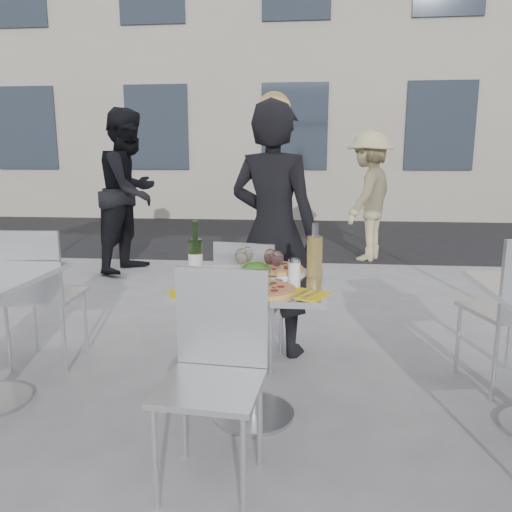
# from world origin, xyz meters

# --- Properties ---
(ground) EXTENTS (80.00, 80.00, 0.00)m
(ground) POSITION_xyz_m (0.00, 0.00, 0.00)
(ground) COLOR slate
(street_asphalt) EXTENTS (24.00, 5.00, 0.00)m
(street_asphalt) POSITION_xyz_m (0.00, 6.50, 0.00)
(street_asphalt) COLOR black
(street_asphalt) RESTS_ON ground
(main_table) EXTENTS (0.72, 0.72, 0.75)m
(main_table) POSITION_xyz_m (0.00, 0.00, 0.54)
(main_table) COLOR #B7BABF
(main_table) RESTS_ON ground
(chair_far) EXTENTS (0.44, 0.45, 0.85)m
(chair_far) POSITION_xyz_m (-0.10, 0.63, 0.50)
(chair_far) COLOR silver
(chair_far) RESTS_ON ground
(chair_near) EXTENTS (0.44, 0.46, 0.90)m
(chair_near) POSITION_xyz_m (-0.11, -0.50, 0.53)
(chair_near) COLOR silver
(chair_near) RESTS_ON ground
(side_chair_lfar) EXTENTS (0.45, 0.46, 0.93)m
(side_chair_lfar) POSITION_xyz_m (-1.44, 0.50, 0.55)
(side_chair_lfar) COLOR silver
(side_chair_lfar) RESTS_ON ground
(woman_diner) EXTENTS (0.74, 0.62, 1.74)m
(woman_diner) POSITION_xyz_m (0.04, 0.95, 0.87)
(woman_diner) COLOR black
(woman_diner) RESTS_ON ground
(pedestrian_a) EXTENTS (0.94, 1.09, 1.93)m
(pedestrian_a) POSITION_xyz_m (-1.83, 3.37, 0.97)
(pedestrian_a) COLOR black
(pedestrian_a) RESTS_ON ground
(pedestrian_b) EXTENTS (1.05, 1.27, 1.71)m
(pedestrian_b) POSITION_xyz_m (1.09, 4.31, 0.86)
(pedestrian_b) COLOR tan
(pedestrian_b) RESTS_ON ground
(pizza_near) EXTENTS (0.32, 0.32, 0.02)m
(pizza_near) POSITION_xyz_m (0.06, -0.19, 0.76)
(pizza_near) COLOR #DAB055
(pizza_near) RESTS_ON main_table
(pizza_far) EXTENTS (0.34, 0.34, 0.03)m
(pizza_far) POSITION_xyz_m (0.10, 0.22, 0.77)
(pizza_far) COLOR white
(pizza_far) RESTS_ON main_table
(salad_plate) EXTENTS (0.22, 0.22, 0.09)m
(salad_plate) POSITION_xyz_m (0.01, 0.06, 0.79)
(salad_plate) COLOR white
(salad_plate) RESTS_ON main_table
(wine_bottle) EXTENTS (0.07, 0.07, 0.29)m
(wine_bottle) POSITION_xyz_m (-0.31, 0.06, 0.86)
(wine_bottle) COLOR #28481B
(wine_bottle) RESTS_ON main_table
(carafe) EXTENTS (0.08, 0.08, 0.29)m
(carafe) POSITION_xyz_m (0.31, 0.09, 0.87)
(carafe) COLOR tan
(carafe) RESTS_ON main_table
(sugar_shaker) EXTENTS (0.06, 0.06, 0.11)m
(sugar_shaker) POSITION_xyz_m (0.21, 0.06, 0.80)
(sugar_shaker) COLOR white
(sugar_shaker) RESTS_ON main_table
(wineglass_white_a) EXTENTS (0.07, 0.07, 0.16)m
(wineglass_white_a) POSITION_xyz_m (-0.07, 0.06, 0.86)
(wineglass_white_a) COLOR white
(wineglass_white_a) RESTS_ON main_table
(wineglass_white_b) EXTENTS (0.07, 0.07, 0.16)m
(wineglass_white_b) POSITION_xyz_m (-0.04, 0.11, 0.86)
(wineglass_white_b) COLOR white
(wineglass_white_b) RESTS_ON main_table
(wineglass_red_a) EXTENTS (0.07, 0.07, 0.16)m
(wineglass_red_a) POSITION_xyz_m (0.08, 0.06, 0.86)
(wineglass_red_a) COLOR white
(wineglass_red_a) RESTS_ON main_table
(wineglass_red_b) EXTENTS (0.07, 0.07, 0.16)m
(wineglass_red_b) POSITION_xyz_m (0.12, 0.02, 0.86)
(wineglass_red_b) COLOR white
(wineglass_red_b) RESTS_ON main_table
(napkin_left) EXTENTS (0.24, 0.24, 0.01)m
(napkin_left) POSITION_xyz_m (-0.27, -0.27, 0.75)
(napkin_left) COLOR yellow
(napkin_left) RESTS_ON main_table
(napkin_right) EXTENTS (0.24, 0.24, 0.01)m
(napkin_right) POSITION_xyz_m (0.27, -0.23, 0.75)
(napkin_right) COLOR yellow
(napkin_right) RESTS_ON main_table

